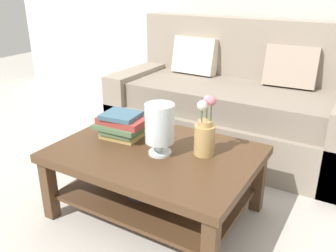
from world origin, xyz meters
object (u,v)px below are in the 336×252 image
at_px(book_stack_main, 122,125).
at_px(glass_hurricane_vase, 160,125).
at_px(coffee_table, 155,168).
at_px(couch, 234,106).
at_px(flower_pitcher, 205,133).

height_order(book_stack_main, glass_hurricane_vase, glass_hurricane_vase).
distance_m(book_stack_main, glass_hurricane_vase, 0.35).
bearing_deg(glass_hurricane_vase, coffee_table, 154.67).
bearing_deg(glass_hurricane_vase, book_stack_main, 166.82).
xyz_separation_m(couch, coffee_table, (-0.04, -1.17, -0.05)).
bearing_deg(coffee_table, book_stack_main, 169.05).
bearing_deg(coffee_table, couch, 87.98).
xyz_separation_m(coffee_table, glass_hurricane_vase, (0.05, -0.02, 0.29)).
distance_m(coffee_table, book_stack_main, 0.35).
height_order(coffee_table, flower_pitcher, flower_pitcher).
relative_size(coffee_table, glass_hurricane_vase, 3.91).
relative_size(couch, book_stack_main, 6.21).
xyz_separation_m(coffee_table, flower_pitcher, (0.27, 0.10, 0.25)).
bearing_deg(flower_pitcher, couch, 101.84).
bearing_deg(couch, glass_hurricane_vase, -89.70).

